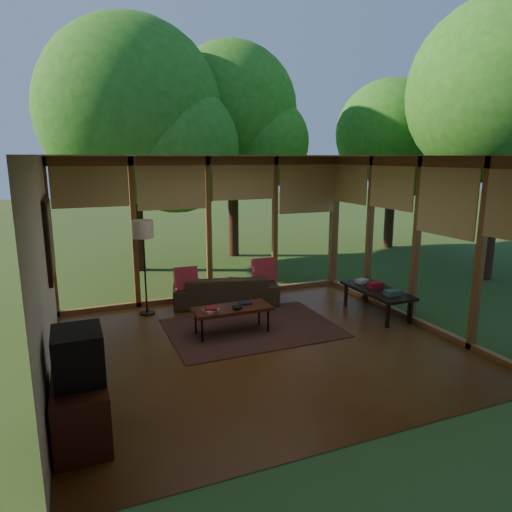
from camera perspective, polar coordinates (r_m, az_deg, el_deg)
name	(u,v)px	position (r m, az deg, el deg)	size (l,w,h in m)	color
floor	(260,345)	(6.77, 0.51, -11.11)	(5.50, 5.50, 0.00)	brown
ceiling	(260,156)	(6.21, 0.56, 12.40)	(5.50, 5.50, 0.00)	silver
wall_left	(44,274)	(5.88, -24.98, -2.02)	(0.04, 5.00, 2.70)	beige
wall_front	(368,309)	(4.25, 13.87, -6.43)	(5.50, 0.04, 2.70)	beige
window_wall_back	(209,229)	(8.67, -5.92, 3.34)	(5.50, 0.12, 2.70)	brown
window_wall_right	(416,241)	(7.83, 19.42, 1.74)	(0.12, 5.00, 2.70)	brown
exterior_lawn	(375,232)	(17.44, 14.66, 2.97)	(40.00, 40.00, 0.00)	#314F1D
tree_nw	(131,113)	(11.26, -15.36, 16.89)	(4.18, 4.18, 5.78)	#3B2115
tree_ne	(231,110)	(12.64, -3.12, 17.74)	(3.45, 3.45, 5.63)	#3B2115
tree_se	(501,92)	(11.24, 28.26, 17.63)	(3.82, 3.82, 5.93)	#3B2115
tree_far	(389,134)	(14.18, 16.29, 14.43)	(3.05, 3.05, 4.88)	#3B2115
rug	(252,328)	(7.39, -0.47, -8.99)	(2.63, 1.87, 0.01)	brown
sofa	(226,290)	(8.49, -3.83, -4.23)	(1.91, 0.75, 0.56)	#3B2F1D
pillow_left	(186,279)	(8.16, -8.75, -2.82)	(0.41, 0.14, 0.41)	maroon
pillow_right	(264,270)	(8.62, 0.98, -1.76)	(0.44, 0.15, 0.44)	maroon
ct_book_lower	(211,310)	(6.91, -5.65, -6.76)	(0.21, 0.16, 0.03)	#B6B1A5
ct_book_upper	(211,308)	(6.90, -5.66, -6.53)	(0.19, 0.14, 0.03)	maroon
ct_book_side	(245,303)	(7.21, -1.36, -5.90)	(0.19, 0.14, 0.03)	black
ct_bowl	(237,307)	(6.97, -2.37, -6.35)	(0.16, 0.16, 0.07)	black
media_cabinet	(81,408)	(4.96, -21.07, -17.36)	(0.50, 1.00, 0.60)	#4A1E14
television	(78,355)	(4.72, -21.34, -11.49)	(0.45, 0.55, 0.50)	black
console_book_a	(392,293)	(7.85, 16.68, -4.44)	(0.24, 0.17, 0.09)	#33594B
console_book_b	(376,285)	(8.19, 14.71, -3.56)	(0.24, 0.17, 0.11)	maroon
console_book_c	(362,281)	(8.51, 13.09, -3.06)	(0.22, 0.16, 0.06)	#B6B1A5
floor_lamp	(143,235)	(7.92, -13.95, 2.61)	(0.36, 0.36, 1.65)	black
coffee_table	(232,309)	(7.07, -3.03, -6.69)	(1.20, 0.50, 0.43)	#4A1E14
side_console	(377,292)	(8.18, 14.89, -4.31)	(0.60, 1.40, 0.46)	black
wall_painting	(49,238)	(7.22, -24.43, 2.11)	(0.06, 1.35, 1.15)	black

